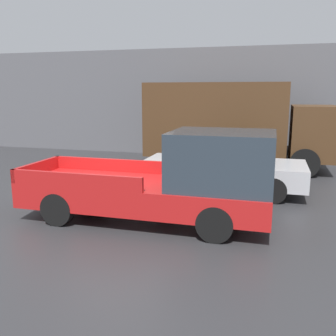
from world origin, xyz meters
TOP-DOWN VIEW (x-y plane):
  - ground_plane at (0.00, 0.00)m, footprint 60.00×60.00m
  - building_wall at (0.00, 8.87)m, footprint 28.00×0.15m
  - pickup_truck at (1.64, -0.48)m, footprint 5.78×1.95m
  - car at (2.44, 2.66)m, footprint 4.79×2.01m
  - delivery_truck at (2.19, 6.41)m, footprint 7.07×2.49m
  - newspaper_box at (1.70, 8.54)m, footprint 0.45×0.40m

SIDE VIEW (x-z plane):
  - ground_plane at x=0.00m, z-range 0.00..0.00m
  - newspaper_box at x=1.70m, z-range 0.00..1.06m
  - car at x=2.44m, z-range 0.02..1.61m
  - pickup_truck at x=1.64m, z-range -0.08..2.07m
  - delivery_truck at x=2.19m, z-range 0.14..3.46m
  - building_wall at x=0.00m, z-range 0.00..4.93m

